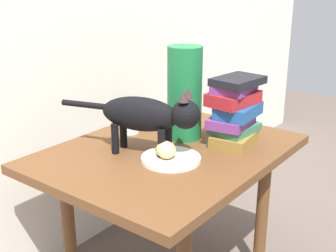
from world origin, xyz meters
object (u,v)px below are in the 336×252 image
(tv_remote, at_px, (152,121))
(cat, at_px, (149,115))
(plate, at_px, (171,159))
(book_stack, at_px, (235,111))
(candle_jar, at_px, (130,123))
(green_vase, at_px, (185,93))
(side_table, at_px, (168,166))
(bread_roll, at_px, (166,150))

(tv_remote, bearing_deg, cat, -119.33)
(plate, height_order, tv_remote, tv_remote)
(cat, height_order, tv_remote, cat)
(book_stack, distance_m, candle_jar, 0.39)
(plate, relative_size, green_vase, 0.57)
(green_vase, bearing_deg, side_table, -169.84)
(plate, bearing_deg, green_vase, 24.70)
(plate, relative_size, tv_remote, 1.24)
(bread_roll, distance_m, tv_remote, 0.37)
(side_table, bearing_deg, plate, -137.39)
(side_table, xyz_separation_m, candle_jar, (0.04, 0.21, 0.10))
(bread_roll, relative_size, candle_jar, 0.94)
(tv_remote, bearing_deg, green_vase, -81.40)
(side_table, relative_size, bread_roll, 10.39)
(plate, bearing_deg, book_stack, -16.84)
(plate, height_order, cat, cat)
(cat, distance_m, book_stack, 0.30)
(bread_roll, height_order, book_stack, book_stack)
(bread_roll, bearing_deg, tv_remote, 45.94)
(tv_remote, bearing_deg, bread_roll, -110.80)
(side_table, relative_size, plate, 4.47)
(bread_roll, relative_size, tv_remote, 0.53)
(side_table, bearing_deg, candle_jar, 78.18)
(book_stack, height_order, candle_jar, book_stack)
(side_table, distance_m, cat, 0.21)
(side_table, relative_size, book_stack, 3.58)
(plate, height_order, book_stack, book_stack)
(side_table, bearing_deg, tv_remote, 50.50)
(candle_jar, distance_m, tv_remote, 0.13)
(plate, bearing_deg, side_table, 42.61)
(cat, relative_size, candle_jar, 5.46)
(book_stack, relative_size, candle_jar, 2.73)
(candle_jar, bearing_deg, green_vase, -67.25)
(bread_roll, relative_size, cat, 0.17)
(side_table, height_order, plate, plate)
(book_stack, height_order, tv_remote, book_stack)
(bread_roll, bearing_deg, side_table, 34.25)
(plate, relative_size, cat, 0.40)
(plate, xyz_separation_m, cat, (-0.00, 0.09, 0.13))
(book_stack, bearing_deg, tv_remote, 91.20)
(green_vase, height_order, candle_jar, green_vase)
(bread_roll, bearing_deg, candle_jar, 64.01)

